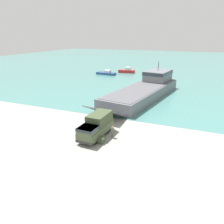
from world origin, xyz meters
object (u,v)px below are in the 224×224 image
at_px(cargo_crate, 101,140).
at_px(soldier_on_ramp, 112,131).
at_px(moored_boat_b, 106,73).
at_px(moored_boat_a, 127,71).
at_px(landing_craft, 146,88).
at_px(military_truck, 96,126).

bearing_deg(cargo_crate, soldier_on_ramp, 70.47).
bearing_deg(moored_boat_b, moored_boat_a, -33.97).
bearing_deg(cargo_crate, landing_craft, 91.10).
xyz_separation_m(moored_boat_a, moored_boat_b, (-5.78, -7.18, -0.16)).
relative_size(military_truck, moored_boat_b, 0.94).
height_order(moored_boat_a, cargo_crate, moored_boat_a).
height_order(landing_craft, military_truck, landing_craft).
relative_size(moored_boat_a, cargo_crate, 6.64).
relative_size(landing_craft, moored_boat_a, 5.17).
bearing_deg(moored_boat_a, military_truck, -169.90).
distance_m(military_truck, moored_boat_a, 58.61).
distance_m(soldier_on_ramp, cargo_crate, 2.43).
distance_m(soldier_on_ramp, moored_boat_b, 54.17).
height_order(moored_boat_a, moored_boat_b, moored_boat_a).
bearing_deg(landing_craft, military_truck, -83.39).
relative_size(moored_boat_a, moored_boat_b, 0.85).
height_order(military_truck, moored_boat_a, military_truck).
bearing_deg(landing_craft, moored_boat_b, 140.81).
xyz_separation_m(moored_boat_b, cargo_crate, (22.02, -51.34, -0.17)).
height_order(landing_craft, soldier_on_ramp, landing_craft).
bearing_deg(military_truck, moored_boat_a, -163.96).
bearing_deg(landing_craft, moored_boat_a, 125.76).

